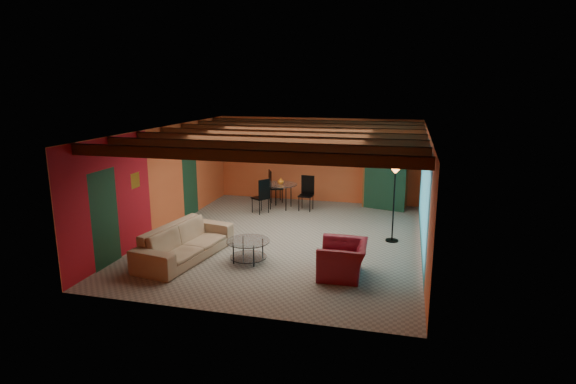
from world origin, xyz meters
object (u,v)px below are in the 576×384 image
(armchair, at_px, (343,259))
(floor_lamp, at_px, (394,203))
(coffee_table, at_px, (248,251))
(sofa, at_px, (185,242))
(vase, at_px, (281,171))
(armoire, at_px, (386,173))
(potted_plant, at_px, (388,130))
(dining_table, at_px, (281,192))

(armchair, height_order, floor_lamp, floor_lamp)
(coffee_table, bearing_deg, sofa, -173.73)
(coffee_table, height_order, vase, vase)
(armchair, relative_size, armoire, 0.49)
(floor_lamp, distance_m, potted_plant, 3.55)
(dining_table, xyz_separation_m, vase, (0.00, 0.00, 0.63))
(armoire, relative_size, potted_plant, 4.93)
(armoire, distance_m, floor_lamp, 3.25)
(vase, bearing_deg, coffee_table, -83.89)
(coffee_table, height_order, armoire, armoire)
(sofa, distance_m, coffee_table, 1.42)
(sofa, xyz_separation_m, vase, (0.93, 4.62, 0.78))
(vase, bearing_deg, sofa, -101.39)
(coffee_table, height_order, dining_table, dining_table)
(potted_plant, bearing_deg, armoire, 0.00)
(coffee_table, bearing_deg, armchair, -7.28)
(dining_table, bearing_deg, floor_lamp, -33.91)
(potted_plant, bearing_deg, sofa, -126.07)
(dining_table, distance_m, vase, 0.63)
(sofa, relative_size, armoire, 1.17)
(armoire, bearing_deg, coffee_table, -101.28)
(dining_table, height_order, floor_lamp, floor_lamp)
(armchair, bearing_deg, dining_table, -153.67)
(potted_plant, bearing_deg, coffee_table, -115.97)
(armchair, xyz_separation_m, vase, (-2.57, 4.73, 0.80))
(floor_lamp, relative_size, vase, 9.58)
(armchair, height_order, potted_plant, potted_plant)
(floor_lamp, bearing_deg, armoire, 96.35)
(sofa, bearing_deg, potted_plant, -26.96)
(armchair, distance_m, floor_lamp, 2.64)
(dining_table, bearing_deg, potted_plant, 16.31)
(potted_plant, bearing_deg, vase, -163.69)
(armoire, distance_m, vase, 3.22)
(dining_table, height_order, potted_plant, potted_plant)
(armoire, height_order, vase, armoire)
(floor_lamp, relative_size, potted_plant, 4.33)
(armchair, xyz_separation_m, coffee_table, (-2.09, 0.27, -0.11))
(sofa, height_order, coffee_table, sofa)
(armchair, height_order, coffee_table, armchair)
(armchair, xyz_separation_m, dining_table, (-2.57, 4.73, 0.18))
(potted_plant, xyz_separation_m, vase, (-3.09, -0.90, -1.24))
(coffee_table, bearing_deg, potted_plant, 64.03)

